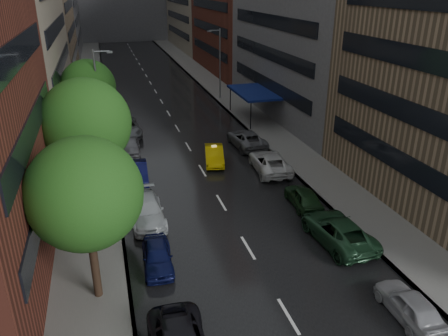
% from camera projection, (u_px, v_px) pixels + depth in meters
% --- Properties ---
extents(road, '(14.00, 140.00, 0.01)m').
position_uv_depth(road, '(157.00, 95.00, 61.37)').
color(road, black).
rests_on(road, ground).
extents(sidewalk_left, '(4.00, 140.00, 0.15)m').
position_uv_depth(sidewalk_left, '(91.00, 98.00, 59.10)').
color(sidewalk_left, gray).
rests_on(sidewalk_left, ground).
extents(sidewalk_right, '(4.00, 140.00, 0.15)m').
position_uv_depth(sidewalk_right, '(219.00, 90.00, 63.58)').
color(sidewalk_right, gray).
rests_on(sidewalk_right, ground).
extents(tree_near, '(5.29, 5.29, 8.42)m').
position_uv_depth(tree_near, '(85.00, 194.00, 19.63)').
color(tree_near, '#382619').
rests_on(tree_near, ground).
extents(tree_mid, '(5.77, 5.77, 9.19)m').
position_uv_depth(tree_mid, '(86.00, 124.00, 27.65)').
color(tree_mid, '#382619').
rests_on(tree_mid, ground).
extents(tree_far, '(5.08, 5.08, 8.10)m').
position_uv_depth(tree_far, '(88.00, 87.00, 40.76)').
color(tree_far, '#382619').
rests_on(tree_far, ground).
extents(taxi, '(2.38, 4.66, 1.46)m').
position_uv_depth(taxi, '(214.00, 155.00, 37.90)').
color(taxi, yellow).
rests_on(taxi, ground).
extents(parked_cars_left, '(3.03, 41.88, 1.58)m').
position_uv_depth(parked_cars_left, '(137.00, 171.00, 34.56)').
color(parked_cars_left, black).
rests_on(parked_cars_left, ground).
extents(parked_cars_right, '(3.10, 29.09, 1.59)m').
position_uv_depth(parked_cars_right, '(290.00, 183.00, 32.57)').
color(parked_cars_right, '#A5A4AA').
rests_on(parked_cars_right, ground).
extents(street_lamp_left, '(1.74, 0.22, 9.00)m').
position_uv_depth(street_lamp_left, '(99.00, 97.00, 39.82)').
color(street_lamp_left, gray).
rests_on(street_lamp_left, sidewalk_left).
extents(street_lamp_right, '(1.74, 0.22, 9.00)m').
position_uv_depth(street_lamp_right, '(219.00, 63.00, 56.94)').
color(street_lamp_right, gray).
rests_on(street_lamp_right, sidewalk_right).
extents(awning, '(4.00, 8.00, 3.12)m').
position_uv_depth(awning, '(253.00, 92.00, 49.09)').
color(awning, navy).
rests_on(awning, sidewalk_right).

